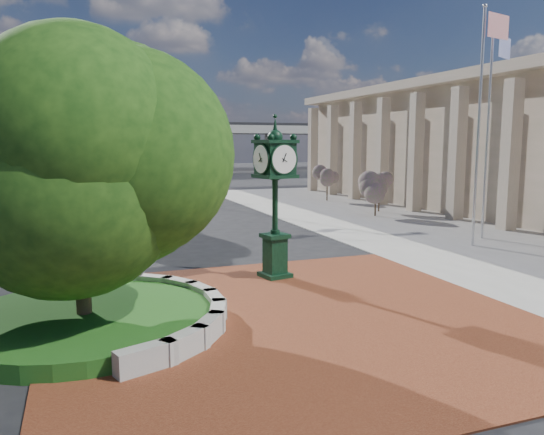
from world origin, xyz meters
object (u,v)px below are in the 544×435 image
Objects in this scene: post_clock at (275,191)px; flagpole_b at (488,134)px; flagpole_a at (479,126)px; parked_car at (154,182)px; street_lamp_far at (103,128)px; street_lamp_near at (168,125)px.

flagpole_b reaches higher than post_clock.
flagpole_a is at bearing -141.84° from flagpole_b.
flagpole_b is at bearing 16.57° from post_clock.
parked_car is at bearing 106.05° from flagpole_a.
flagpole_a is 0.99× the size of street_lamp_far.
street_lamp_far is at bearing 94.74° from post_clock.
parked_car is at bearing 88.95° from post_clock.
street_lamp_near is at bearing 111.32° from flagpole_a.
street_lamp_near reaches higher than parked_car.
post_clock is at bearing -167.81° from flagpole_a.
post_clock is 25.93m from street_lamp_near.
street_lamp_far is (-4.16, 15.68, 0.16)m from street_lamp_near.
parked_car is at bearing 90.60° from street_lamp_near.
street_lamp_far reaches higher than post_clock.
parked_car is 33.95m from flagpole_a.
street_lamp_far reaches higher than flagpole_b.
parked_car is (0.63, 34.50, -2.11)m from post_clock.
parked_car is 0.49× the size of flagpole_b.
street_lamp_near reaches higher than flagpole_b.
flagpole_b is 40.86m from street_lamp_far.
street_lamp_near is (0.73, 25.75, 2.94)m from post_clock.
parked_car is 10.10m from street_lamp_near.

